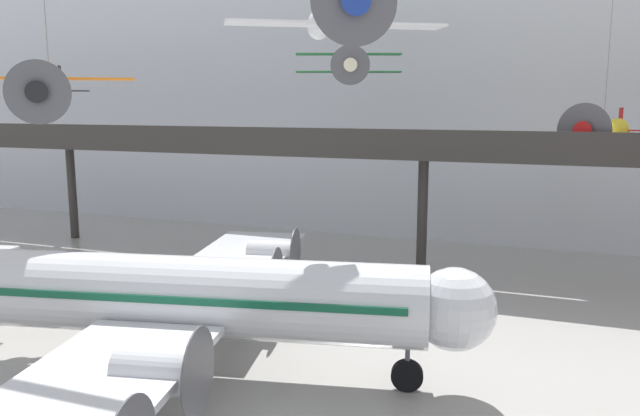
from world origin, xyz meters
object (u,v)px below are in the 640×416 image
object	(u,v)px
airliner_silver_main	(156,296)
suspended_plane_white_twin	(335,17)
suspended_plane_orange_highwing	(50,88)
suspended_plane_green_biplane	(348,66)
suspended_plane_yellow_lowwing	(603,132)

from	to	relation	value
airliner_silver_main	suspended_plane_white_twin	bearing A→B (deg)	11.37
suspended_plane_orange_highwing	suspended_plane_green_biplane	world-z (taller)	suspended_plane_green_biplane
suspended_plane_yellow_lowwing	suspended_plane_orange_highwing	world-z (taller)	suspended_plane_orange_highwing
airliner_silver_main	suspended_plane_green_biplane	distance (m)	24.56
suspended_plane_green_biplane	suspended_plane_orange_highwing	bearing A→B (deg)	-45.23
suspended_plane_orange_highwing	suspended_plane_white_twin	bearing A→B (deg)	57.41
suspended_plane_yellow_lowwing	suspended_plane_green_biplane	world-z (taller)	suspended_plane_green_biplane
suspended_plane_orange_highwing	suspended_plane_green_biplane	distance (m)	21.33
airliner_silver_main	suspended_plane_green_biplane	size ratio (longest dim) A/B	4.26
airliner_silver_main	suspended_plane_orange_highwing	world-z (taller)	suspended_plane_orange_highwing
airliner_silver_main	suspended_plane_yellow_lowwing	xyz separation A→B (m)	(18.30, 22.57, 6.21)
airliner_silver_main	suspended_plane_yellow_lowwing	bearing A→B (deg)	39.32
airliner_silver_main	suspended_plane_orange_highwing	bearing A→B (deg)	148.26
suspended_plane_yellow_lowwing	suspended_plane_white_twin	xyz separation A→B (m)	(-11.36, -19.62, 5.20)
airliner_silver_main	suspended_plane_green_biplane	xyz separation A→B (m)	(1.31, 22.07, 10.68)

